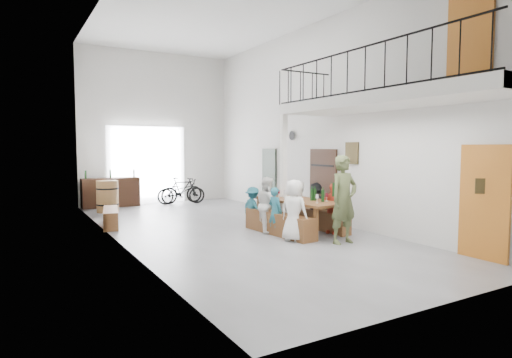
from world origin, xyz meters
TOP-DOWN VIEW (x-y plane):
  - floor at (0.00, 0.00)m, footprint 12.00×12.00m
  - room_walls at (0.00, 0.00)m, footprint 12.00×12.00m
  - gateway_portal at (-0.40, 5.94)m, footprint 2.80×0.08m
  - right_wall_decor at (2.70, -1.87)m, footprint 0.07×8.28m
  - balcony at (1.98, -3.13)m, footprint 1.52×5.62m
  - tasting_table at (1.30, -1.10)m, footprint 1.23×2.52m
  - bench_inner at (0.68, -1.15)m, footprint 0.52×2.26m
  - bench_wall at (1.92, -1.05)m, footprint 0.37×2.14m
  - tableware at (1.37, -1.25)m, footprint 0.65×1.40m
  - side_bench at (-2.50, 1.93)m, footprint 0.65×1.64m
  - oak_barrel at (-2.09, 4.46)m, footprint 0.68×0.68m
  - serving_counter at (-1.75, 5.65)m, footprint 1.89×0.54m
  - counter_bottles at (-1.75, 5.64)m, footprint 1.65×0.11m
  - guest_left_a at (0.60, -1.91)m, footprint 0.65×0.77m
  - guest_left_b at (0.59, -1.18)m, footprint 0.34×0.45m
  - guest_left_c at (0.62, -0.78)m, footprint 0.67×0.77m
  - guest_left_d at (0.56, -0.17)m, footprint 0.49×0.73m
  - guest_right_a at (1.89, -1.69)m, footprint 0.51×0.76m
  - guest_right_b at (1.91, -0.98)m, footprint 0.35×1.08m
  - guest_right_c at (1.85, -0.34)m, footprint 0.56×0.67m
  - host_standing at (1.40, -2.61)m, footprint 0.71×0.48m
  - potted_plant at (2.45, 0.77)m, footprint 0.51×0.48m
  - bicycle_near at (0.61, 5.15)m, footprint 1.79×0.83m
  - bicycle_far at (0.68, 5.26)m, footprint 1.62×0.55m

SIDE VIEW (x-z plane):
  - floor at x=0.00m, z-range 0.00..0.00m
  - side_bench at x=-2.50m, z-range 0.00..0.45m
  - potted_plant at x=2.45m, z-range 0.00..0.47m
  - bench_wall at x=1.92m, z-range 0.00..0.49m
  - bench_inner at x=0.68m, z-range 0.00..0.51m
  - bicycle_near at x=0.61m, z-range 0.00..0.90m
  - bicycle_far at x=0.68m, z-range 0.00..0.96m
  - serving_counter at x=-1.75m, z-range 0.00..1.00m
  - oak_barrel at x=-2.09m, z-range 0.00..1.00m
  - guest_left_d at x=0.56m, z-range 0.00..1.05m
  - guest_left_b at x=0.59m, z-range 0.00..1.12m
  - guest_right_c at x=1.85m, z-range 0.00..1.17m
  - guest_right_b at x=1.91m, z-range 0.00..1.17m
  - guest_right_a at x=1.89m, z-range 0.00..1.20m
  - guest_left_c at x=0.62m, z-range 0.00..1.34m
  - guest_left_a at x=0.60m, z-range 0.00..1.35m
  - tasting_table at x=1.30m, z-range 0.31..1.10m
  - tableware at x=1.37m, z-range 0.75..1.10m
  - host_standing at x=1.40m, z-range 0.00..1.88m
  - counter_bottles at x=-1.75m, z-range 1.00..1.28m
  - gateway_portal at x=-0.40m, z-range 0.00..2.80m
  - right_wall_decor at x=2.70m, z-range -0.80..4.28m
  - balcony at x=1.98m, z-range 0.97..4.96m
  - room_walls at x=0.00m, z-range -2.45..9.55m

